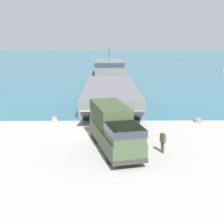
# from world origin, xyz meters

# --- Properties ---
(ground_plane) EXTENTS (240.00, 240.00, 0.00)m
(ground_plane) POSITION_xyz_m (0.00, 0.00, 0.00)
(ground_plane) COLOR gray
(water_surface) EXTENTS (240.00, 180.00, 0.01)m
(water_surface) POSITION_xyz_m (0.00, 94.50, 0.00)
(water_surface) COLOR #285B70
(water_surface) RESTS_ON ground_plane
(landing_craft) EXTENTS (7.64, 35.18, 6.73)m
(landing_craft) POSITION_xyz_m (1.76, 23.22, 1.53)
(landing_craft) COLOR #56605B
(landing_craft) RESTS_ON ground_plane
(military_truck) EXTENTS (4.35, 8.58, 3.33)m
(military_truck) POSITION_xyz_m (2.03, -3.97, 1.72)
(military_truck) COLOR #3D4C33
(military_truck) RESTS_ON ground_plane
(soldier_on_ramp) EXTENTS (0.46, 0.50, 1.74)m
(soldier_on_ramp) POSITION_xyz_m (5.69, -4.87, 1.01)
(soldier_on_ramp) COLOR #3D4C33
(soldier_on_ramp) RESTS_ON ground_plane
(shoreline_rock_a) EXTENTS (0.77, 0.77, 0.77)m
(shoreline_rock_a) POSITION_xyz_m (-4.02, 4.13, 0.00)
(shoreline_rock_a) COLOR gray
(shoreline_rock_a) RESTS_ON ground_plane
(shoreline_rock_b) EXTENTS (0.91, 0.91, 0.91)m
(shoreline_rock_b) POSITION_xyz_m (10.88, 4.07, 0.00)
(shoreline_rock_b) COLOR #66605B
(shoreline_rock_b) RESTS_ON ground_plane
(shoreline_rock_c) EXTENTS (0.79, 0.79, 0.79)m
(shoreline_rock_c) POSITION_xyz_m (-4.24, 5.03, 0.00)
(shoreline_rock_c) COLOR #66605B
(shoreline_rock_c) RESTS_ON ground_plane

